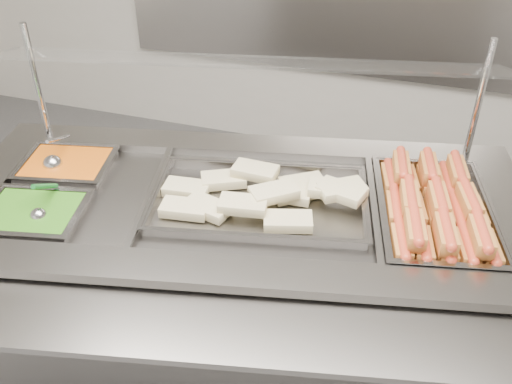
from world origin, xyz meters
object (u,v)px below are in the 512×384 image
(ladle, at_px, (53,163))
(serving_spoon, at_px, (40,211))
(sneeze_guard, at_px, (247,65))
(pan_hotdogs, at_px, (434,218))
(steam_counter, at_px, (243,295))
(pan_wraps, at_px, (259,204))

(ladle, height_order, serving_spoon, serving_spoon)
(sneeze_guard, height_order, ladle, sneeze_guard)
(sneeze_guard, xyz_separation_m, pan_hotdogs, (0.69, -0.08, -0.43))
(sneeze_guard, xyz_separation_m, serving_spoon, (-0.55, -0.52, -0.37))
(steam_counter, bearing_deg, sneeze_guard, 102.33)
(sneeze_guard, height_order, serving_spoon, sneeze_guard)
(pan_wraps, bearing_deg, pan_hotdogs, 12.33)
(sneeze_guard, bearing_deg, serving_spoon, -136.74)
(sneeze_guard, bearing_deg, steam_counter, -77.67)
(steam_counter, distance_m, serving_spoon, 0.82)
(serving_spoon, bearing_deg, sneeze_guard, 43.26)
(pan_hotdogs, relative_size, ladle, 3.08)
(steam_counter, relative_size, pan_hotdogs, 3.30)
(serving_spoon, bearing_deg, pan_hotdogs, 19.22)
(steam_counter, distance_m, ladle, 0.88)
(pan_wraps, bearing_deg, steam_counter, -167.67)
(steam_counter, relative_size, pan_wraps, 2.69)
(pan_hotdogs, height_order, pan_wraps, same)
(pan_hotdogs, relative_size, pan_wraps, 0.81)
(steam_counter, relative_size, ladle, 10.18)
(steam_counter, relative_size, sneeze_guard, 1.20)
(steam_counter, xyz_separation_m, sneeze_guard, (-0.05, 0.22, 0.86))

